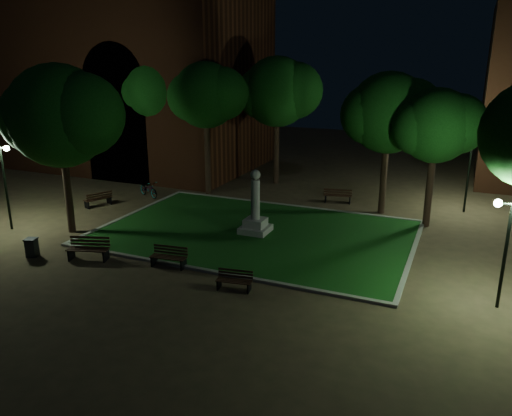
{
  "coord_description": "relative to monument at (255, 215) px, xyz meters",
  "views": [
    {
      "loc": [
        9.33,
        -19.7,
        8.56
      ],
      "look_at": [
        0.46,
        1.0,
        1.68
      ],
      "focal_mm": 35.0,
      "sensor_mm": 36.0,
      "label": 1
    }
  ],
  "objects": [
    {
      "name": "bench_west_near",
      "position": [
        -5.4,
        -5.91,
        -0.49
      ],
      "size": [
        1.89,
        1.15,
        0.98
      ],
      "rotation": [
        0.0,
        0.0,
        0.32
      ],
      "color": "black",
      "rests_on": "ground"
    },
    {
      "name": "trash_bin",
      "position": [
        -7.95,
        -6.65,
        -0.53
      ],
      "size": [
        0.62,
        0.62,
        0.84
      ],
      "color": "black",
      "rests_on": "ground"
    },
    {
      "name": "tree_ne",
      "position": [
        7.86,
        4.59,
        4.29
      ],
      "size": [
        4.58,
        3.74,
        7.12
      ],
      "color": "black",
      "rests_on": "ground"
    },
    {
      "name": "lawn",
      "position": [
        0.0,
        0.0,
        -0.92
      ],
      "size": [
        15.0,
        10.0,
        0.08
      ],
      "primitive_type": "cube",
      "color": "#114011",
      "rests_on": "ground"
    },
    {
      "name": "bench_left_side",
      "position": [
        -10.43,
        0.69,
        -0.54
      ],
      "size": [
        1.16,
        1.7,
        0.89
      ],
      "rotation": [
        0.0,
        0.0,
        -1.99
      ],
      "color": "black",
      "rests_on": "ground"
    },
    {
      "name": "bicycle",
      "position": [
        -8.94,
        3.66,
        -0.46
      ],
      "size": [
        2.01,
        1.39,
        1.0
      ],
      "primitive_type": "imported",
      "rotation": [
        0.0,
        0.0,
        1.15
      ],
      "color": "black",
      "rests_on": "ground"
    },
    {
      "name": "lamppost_sw",
      "position": [
        -11.83,
        -4.33,
        2.11
      ],
      "size": [
        1.18,
        0.28,
        4.38
      ],
      "color": "black",
      "rests_on": "ground"
    },
    {
      "name": "tree_nw",
      "position": [
        -10.24,
        7.89,
        5.39
      ],
      "size": [
        6.19,
        5.05,
        8.88
      ],
      "color": "black",
      "rests_on": "ground"
    },
    {
      "name": "lawn_kerb",
      "position": [
        0.0,
        0.0,
        -0.9
      ],
      "size": [
        15.4,
        10.4,
        0.12
      ],
      "color": "slate",
      "rests_on": "ground"
    },
    {
      "name": "bench_far_side",
      "position": [
        2.44,
        6.97,
        -0.52
      ],
      "size": [
        1.76,
        0.88,
        0.92
      ],
      "rotation": [
        0.0,
        0.0,
        3.32
      ],
      "color": "black",
      "rests_on": "ground"
    },
    {
      "name": "tree_far_north",
      "position": [
        -2.66,
        10.12,
        5.31
      ],
      "size": [
        5.71,
        4.67,
        8.61
      ],
      "color": "black",
      "rests_on": "ground"
    },
    {
      "name": "lamppost_se",
      "position": [
        10.94,
        -3.68,
        1.85
      ],
      "size": [
        1.18,
        0.28,
        3.95
      ],
      "color": "black",
      "rests_on": "ground"
    },
    {
      "name": "building_main",
      "position": [
        -15.86,
        11.79,
        6.42
      ],
      "size": [
        20.0,
        12.0,
        15.0
      ],
      "color": "#421E10",
      "rests_on": "ground"
    },
    {
      "name": "ground",
      "position": [
        0.0,
        -2.0,
        -0.96
      ],
      "size": [
        80.0,
        80.0,
        0.0
      ],
      "primitive_type": "plane",
      "color": "#463724"
    },
    {
      "name": "lamppost_nw",
      "position": [
        -10.14,
        7.02,
        1.92
      ],
      "size": [
        1.18,
        0.28,
        4.05
      ],
      "color": "black",
      "rests_on": "ground"
    },
    {
      "name": "tree_west",
      "position": [
        -8.57,
        -3.42,
        4.87
      ],
      "size": [
        6.04,
        4.93,
        8.3
      ],
      "color": "black",
      "rests_on": "ground"
    },
    {
      "name": "tree_north_wl",
      "position": [
        -5.7,
        5.76,
        5.29
      ],
      "size": [
        4.97,
        4.06,
        8.29
      ],
      "color": "black",
      "rests_on": "ground"
    },
    {
      "name": "tree_north_er",
      "position": [
        5.31,
        6.01,
        4.67
      ],
      "size": [
        5.38,
        4.39,
        7.83
      ],
      "color": "black",
      "rests_on": "ground"
    },
    {
      "name": "bench_near_left",
      "position": [
        -1.75,
        -5.18,
        -0.55
      ],
      "size": [
        1.61,
        0.73,
        0.85
      ],
      "rotation": [
        0.0,
        0.0,
        0.12
      ],
      "color": "black",
      "rests_on": "ground"
    },
    {
      "name": "lamppost_ne",
      "position": [
        9.55,
        8.09,
        2.11
      ],
      "size": [
        1.18,
        0.28,
        4.37
      ],
      "color": "black",
      "rests_on": "ground"
    },
    {
      "name": "bench_near_right",
      "position": [
        1.74,
        -6.08,
        -0.6
      ],
      "size": [
        1.43,
        0.68,
        0.75
      ],
      "rotation": [
        0.0,
        0.0,
        0.16
      ],
      "color": "black",
      "rests_on": "ground"
    },
    {
      "name": "monument",
      "position": [
        0.0,
        0.0,
        0.0
      ],
      "size": [
        1.4,
        1.4,
        3.2
      ],
      "color": "gray",
      "rests_on": "lawn"
    }
  ]
}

